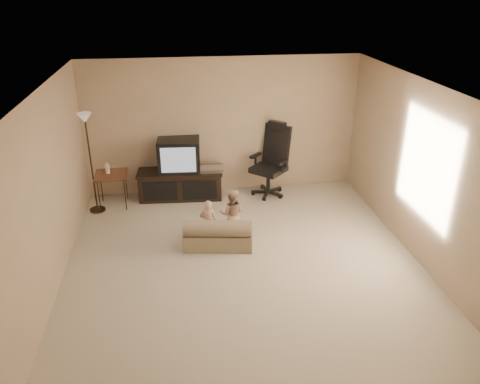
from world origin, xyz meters
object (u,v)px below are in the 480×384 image
object	(u,v)px
tv_stand	(180,174)
toddler_left	(208,223)
toddler_right	(232,214)
child_sofa	(218,234)
side_table	(111,175)
floor_lamp	(88,141)
office_chair	(271,169)

from	to	relation	value
tv_stand	toddler_left	world-z (taller)	tv_stand
toddler_right	child_sofa	bearing A→B (deg)	59.86
side_table	floor_lamp	bearing A→B (deg)	-147.96
tv_stand	toddler_right	xyz separation A→B (m)	(0.75, -1.61, -0.06)
toddler_left	child_sofa	bearing A→B (deg)	159.88
side_table	floor_lamp	xyz separation A→B (m)	(-0.27, -0.17, 0.69)
office_chair	side_table	size ratio (longest dim) A/B	1.65
floor_lamp	toddler_right	distance (m)	2.70
tv_stand	side_table	distance (m)	1.23
toddler_left	tv_stand	bearing A→B (deg)	-66.72
tv_stand	toddler_right	world-z (taller)	tv_stand
child_sofa	toddler_left	bearing A→B (deg)	157.22
side_table	child_sofa	bearing A→B (deg)	-44.09
side_table	toddler_left	bearing A→B (deg)	-44.98
office_chair	side_table	world-z (taller)	office_chair
tv_stand	toddler_right	bearing A→B (deg)	-61.00
toddler_right	floor_lamp	bearing A→B (deg)	-15.26
office_chair	side_table	distance (m)	2.89
office_chair	floor_lamp	size ratio (longest dim) A/B	0.78
child_sofa	office_chair	bearing A→B (deg)	65.56
floor_lamp	toddler_left	xyz separation A→B (m)	(1.85, -1.41, -0.91)
office_chair	toddler_left	size ratio (longest dim) A/B	1.84
tv_stand	toddler_right	size ratio (longest dim) A/B	1.96
toddler_right	tv_stand	bearing A→B (deg)	-51.15
tv_stand	toddler_right	distance (m)	1.77
floor_lamp	toddler_left	bearing A→B (deg)	-37.25
floor_lamp	toddler_right	world-z (taller)	floor_lamp
office_chair	toddler_right	xyz separation A→B (m)	(-0.92, -1.53, -0.08)
office_chair	toddler_left	xyz separation A→B (m)	(-1.31, -1.70, -0.12)
side_table	child_sofa	distance (m)	2.42
office_chair	tv_stand	bearing A→B (deg)	-138.92
tv_stand	office_chair	xyz separation A→B (m)	(1.68, -0.08, 0.03)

